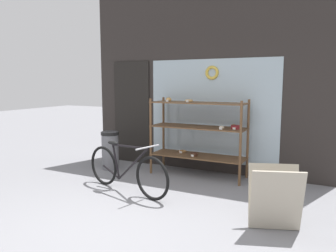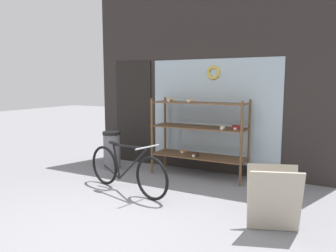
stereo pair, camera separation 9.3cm
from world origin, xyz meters
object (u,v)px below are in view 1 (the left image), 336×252
display_case (199,130)px  bicycle (126,170)px  sandwich_board (275,198)px  trash_bin (110,149)px

display_case → bicycle: size_ratio=1.00×
bicycle → sandwich_board: bicycle is taller
display_case → sandwich_board: size_ratio=2.34×
display_case → sandwich_board: bearing=-46.2°
sandwich_board → display_case: bearing=114.3°
bicycle → trash_bin: bearing=150.3°
bicycle → sandwich_board: (2.26, -0.33, 0.02)m
display_case → bicycle: bearing=-116.9°
display_case → trash_bin: display_case is taller
sandwich_board → trash_bin: 3.54m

